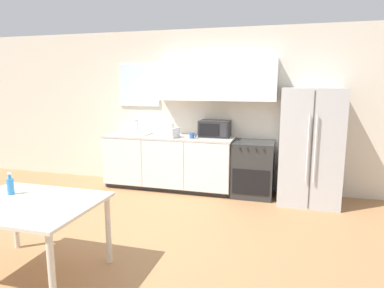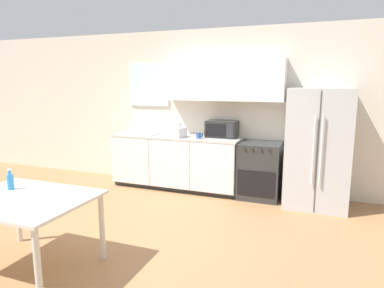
{
  "view_description": "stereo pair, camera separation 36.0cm",
  "coord_description": "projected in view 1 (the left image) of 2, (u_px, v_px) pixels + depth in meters",
  "views": [
    {
      "loc": [
        1.51,
        -3.53,
        1.81
      ],
      "look_at": [
        0.35,
        0.55,
        1.05
      ],
      "focal_mm": 32.0,
      "sensor_mm": 36.0,
      "label": 1
    },
    {
      "loc": [
        1.85,
        -3.42,
        1.81
      ],
      "look_at": [
        0.35,
        0.55,
        1.05
      ],
      "focal_mm": 32.0,
      "sensor_mm": 36.0,
      "label": 2
    }
  ],
  "objects": [
    {
      "name": "microwave",
      "position": [
        215.0,
        129.0,
        5.69
      ],
      "size": [
        0.5,
        0.33,
        0.28
      ],
      "color": "#282828",
      "rests_on": "kitchen_counter"
    },
    {
      "name": "dining_table",
      "position": [
        27.0,
        211.0,
        3.14
      ],
      "size": [
        1.27,
        0.98,
        0.74
      ],
      "color": "beige",
      "rests_on": "ground_plane"
    },
    {
      "name": "drink_bottle",
      "position": [
        10.0,
        186.0,
        3.33
      ],
      "size": [
        0.07,
        0.07,
        0.22
      ],
      "color": "#338CD8",
      "rests_on": "dining_table"
    },
    {
      "name": "coffee_mug",
      "position": [
        192.0,
        136.0,
        5.55
      ],
      "size": [
        0.11,
        0.08,
        0.09
      ],
      "color": "#335999",
      "rests_on": "kitchen_counter"
    },
    {
      "name": "ground_plane",
      "position": [
        152.0,
        237.0,
        4.07
      ],
      "size": [
        12.0,
        12.0,
        0.0
      ],
      "primitive_type": "plane",
      "color": "#9E7047"
    },
    {
      "name": "refrigerator",
      "position": [
        310.0,
        146.0,
        5.14
      ],
      "size": [
        0.88,
        0.79,
        1.74
      ],
      "color": "silver",
      "rests_on": "ground_plane"
    },
    {
      "name": "wall_back",
      "position": [
        201.0,
        104.0,
        5.88
      ],
      "size": [
        12.0,
        0.38,
        2.7
      ],
      "color": "beige",
      "rests_on": "ground_plane"
    },
    {
      "name": "grocery_bag_0",
      "position": [
        170.0,
        131.0,
        5.64
      ],
      "size": [
        0.31,
        0.29,
        0.27
      ],
      "rotation": [
        0.0,
        0.0,
        -0.3
      ],
      "color": "white",
      "rests_on": "kitchen_counter"
    },
    {
      "name": "kitchen_sink",
      "position": [
        133.0,
        133.0,
        5.99
      ],
      "size": [
        0.59,
        0.43,
        0.24
      ],
      "color": "#B7BABC",
      "rests_on": "kitchen_counter"
    },
    {
      "name": "oven_range",
      "position": [
        253.0,
        169.0,
        5.51
      ],
      "size": [
        0.65,
        0.63,
        0.88
      ],
      "color": "#2D2D2D",
      "rests_on": "ground_plane"
    },
    {
      "name": "kitchen_counter",
      "position": [
        169.0,
        162.0,
        5.89
      ],
      "size": [
        2.23,
        0.65,
        0.92
      ],
      "color": "#333333",
      "rests_on": "ground_plane"
    }
  ]
}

